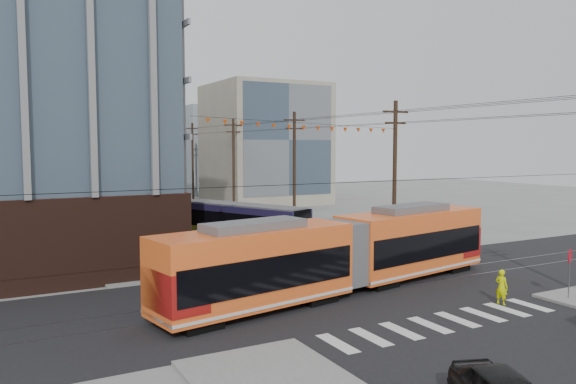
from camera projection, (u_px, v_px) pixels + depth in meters
name	position (u px, v px, depth m)	size (l,w,h in m)	color
ground	(400.00, 305.00, 27.36)	(160.00, 160.00, 0.00)	slate
bg_bldg_ne_near	(264.00, 144.00, 76.37)	(14.00, 14.00, 16.00)	gray
bg_bldg_nw_far	(12.00, 131.00, 83.08)	(16.00, 18.00, 20.00)	gray
bg_bldg_ne_far	(223.00, 150.00, 94.95)	(16.00, 16.00, 14.00)	#8C99A5
utility_pole_far	(193.00, 162.00, 80.05)	(0.30, 0.30, 11.00)	black
streetcar	(342.00, 254.00, 29.74)	(21.36, 3.00, 4.12)	orange
city_bus	(242.00, 224.00, 43.97)	(2.54, 11.74, 3.33)	#201A40
parked_car_silver	(203.00, 261.00, 34.31)	(1.53, 4.40, 1.45)	#99A1AF
parked_car_white	(167.00, 242.00, 41.32)	(1.96, 4.82, 1.40)	#B9B9B9
parked_car_grey	(164.00, 235.00, 44.95)	(2.22, 4.81, 1.34)	#565C63
pedestrian	(501.00, 287.00, 27.46)	(0.64, 0.42, 1.75)	#D6EA02
stop_sign	(569.00, 276.00, 28.17)	(0.75, 0.75, 2.45)	#9F0716
jersey_barrier	(373.00, 242.00, 42.86)	(0.93, 4.11, 0.82)	slate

